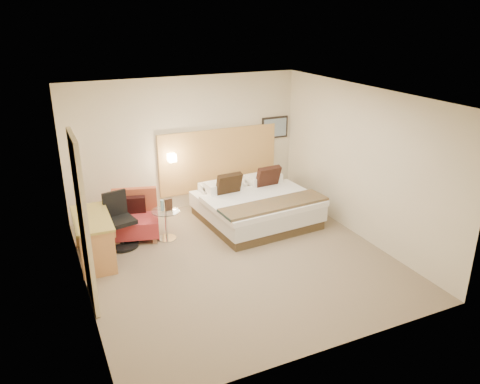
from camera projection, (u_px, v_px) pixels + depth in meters
name	position (u px, v px, depth m)	size (l,w,h in m)	color
floor	(237.00, 259.00, 7.79)	(4.80, 5.00, 0.02)	#7A6952
ceiling	(237.00, 95.00, 6.81)	(4.80, 5.00, 0.02)	white
wall_back	(186.00, 144.00, 9.43)	(4.80, 0.02, 2.70)	beige
wall_front	(330.00, 253.00, 5.18)	(4.80, 0.02, 2.70)	beige
wall_left	(76.00, 208.00, 6.37)	(0.02, 5.00, 2.70)	beige
wall_right	(361.00, 163.00, 8.24)	(0.02, 5.00, 2.70)	beige
headboard_panel	(219.00, 159.00, 9.81)	(2.60, 0.04, 1.30)	tan
art_frame	(275.00, 127.00, 10.14)	(0.62, 0.03, 0.47)	black
art_canvas	(275.00, 128.00, 10.12)	(0.54, 0.01, 0.39)	gray
lamp_arm	(171.00, 157.00, 9.29)	(0.02, 0.02, 0.12)	silver
lamp_shade	(172.00, 158.00, 9.24)	(0.15, 0.15, 0.15)	#F7E6C1
curtain	(83.00, 223.00, 6.22)	(0.06, 0.90, 2.42)	beige
bottle_a	(162.00, 205.00, 8.25)	(0.06, 0.06, 0.20)	#99D6ED
menu_folder	(169.00, 204.00, 8.26)	(0.13, 0.05, 0.22)	#3D2419
bed	(255.00, 206.00, 9.09)	(2.14, 2.10, 0.99)	#483824
lounge_chair	(136.00, 219.00, 8.47)	(0.95, 0.88, 0.85)	tan
side_table	(166.00, 223.00, 8.37)	(0.55, 0.55, 0.55)	silver
desk	(94.00, 226.00, 7.55)	(0.61, 1.26, 0.78)	#AB9543
desk_chair	(120.00, 225.00, 8.10)	(0.65, 0.65, 0.96)	black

